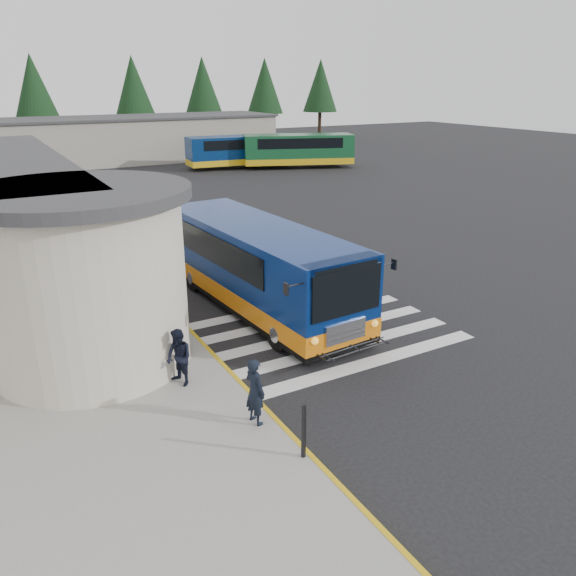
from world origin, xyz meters
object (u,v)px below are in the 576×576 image
far_bus_b (298,149)px  transit_bus (259,269)px  bollard (304,431)px  far_bus_a (239,150)px  pedestrian_b (179,358)px  pedestrian_a (255,391)px

far_bus_b → transit_bus: bearing=167.4°
bollard → far_bus_a: bearing=66.8°
transit_bus → bollard: 8.61m
bollard → far_bus_b: size_ratio=0.12×
bollard → far_bus_b: (21.16, 36.10, 0.86)m
transit_bus → pedestrian_b: transit_bus is taller
far_bus_a → bollard: bearing=162.5°
transit_bus → pedestrian_b: 5.82m
far_bus_a → pedestrian_a: bearing=161.2°
transit_bus → pedestrian_a: bearing=-121.1°
bollard → far_bus_a: (16.57, 38.68, 0.80)m
transit_bus → pedestrian_a: (-3.33, -6.42, -0.45)m
bollard → pedestrian_b: bearing=106.5°
pedestrian_a → pedestrian_b: bearing=8.7°
transit_bus → bollard: (-3.03, -8.03, -0.62)m
pedestrian_a → far_bus_b: size_ratio=0.16×
bollard → far_bus_b: far_bus_b is taller
pedestrian_b → bollard: 4.26m
pedestrian_a → bollard: bearing=179.2°
transit_bus → far_bus_b: (18.13, 28.07, 0.24)m
pedestrian_b → bollard: (1.21, -4.08, -0.13)m
far_bus_a → far_bus_b: 5.27m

